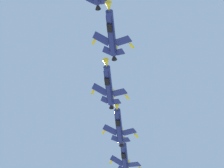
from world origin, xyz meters
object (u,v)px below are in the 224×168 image
Objects in this scene: fighter_jet_left_wing at (111,32)px; fighter_jet_right_outer at (125,158)px; fighter_jet_left_outer at (119,125)px; fighter_jet_right_wing at (109,85)px.

fighter_jet_left_wing is 1.00× the size of fighter_jet_right_outer.
fighter_jet_left_wing is 1.00× the size of fighter_jet_left_outer.
fighter_jet_left_outer reaches higher than fighter_jet_right_wing.
fighter_jet_left_wing is 16.79m from fighter_jet_right_wing.
fighter_jet_right_outer is at bearing -93.99° from fighter_jet_right_wing.
fighter_jet_right_outer is (3.42, 29.01, 1.60)m from fighter_jet_right_wing.
fighter_jet_left_wing is at bearing 97.49° from fighter_jet_right_wing.
fighter_jet_left_wing is 45.83m from fighter_jet_right_outer.
fighter_jet_right_outer reaches higher than fighter_jet_left_wing.
fighter_jet_left_wing is 32.06m from fighter_jet_left_outer.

